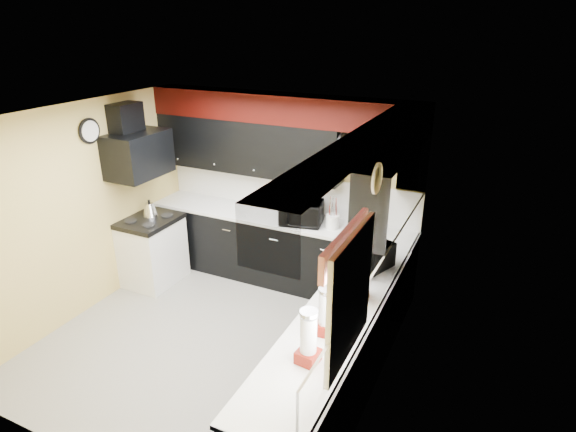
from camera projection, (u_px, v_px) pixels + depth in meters
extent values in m
plane|color=gray|center=(218.00, 339.00, 5.41)|extent=(3.60, 3.60, 0.00)
cube|color=#E0C666|center=(287.00, 187.00, 6.43)|extent=(3.60, 0.06, 2.50)
cube|color=#E0C666|center=(383.00, 276.00, 4.22)|extent=(0.06, 3.60, 2.50)
cube|color=#E0C666|center=(83.00, 211.00, 5.65)|extent=(0.06, 3.60, 2.50)
cube|color=white|center=(203.00, 117.00, 4.46)|extent=(3.60, 3.60, 0.06)
cube|color=black|center=(278.00, 250.00, 6.49)|extent=(3.60, 0.60, 0.90)
cube|color=black|center=(336.00, 361.00, 4.39)|extent=(0.60, 3.00, 0.90)
cube|color=white|center=(277.00, 218.00, 6.31)|extent=(3.62, 0.64, 0.04)
cube|color=white|center=(338.00, 317.00, 4.21)|extent=(0.64, 3.02, 0.04)
cube|color=white|center=(287.00, 192.00, 6.45)|extent=(3.60, 0.02, 0.50)
cube|color=white|center=(382.00, 282.00, 4.24)|extent=(0.02, 3.60, 0.50)
cube|color=black|center=(247.00, 146.00, 6.28)|extent=(2.60, 0.35, 0.70)
cube|color=black|center=(394.00, 185.00, 4.83)|extent=(0.35, 1.80, 0.70)
cube|color=black|center=(281.00, 108.00, 5.87)|extent=(3.60, 0.36, 0.35)
cube|color=black|center=(365.00, 161.00, 3.73)|extent=(0.36, 3.24, 0.35)
cube|color=white|center=(153.00, 252.00, 6.47)|extent=(0.60, 0.75, 0.86)
cube|color=black|center=(149.00, 221.00, 6.29)|extent=(0.62, 0.77, 0.06)
cube|color=black|center=(138.00, 154.00, 5.97)|extent=(0.50, 0.78, 0.55)
cube|color=black|center=(126.00, 120.00, 5.86)|extent=(0.24, 0.40, 0.40)
cube|color=red|center=(345.00, 243.00, 3.23)|extent=(0.04, 0.88, 0.20)
cube|color=white|center=(334.00, 165.00, 5.48)|extent=(0.03, 0.26, 0.35)
imported|color=black|center=(301.00, 213.00, 6.03)|extent=(0.59, 0.52, 0.30)
imported|color=black|center=(369.00, 257.00, 4.95)|extent=(0.48, 0.57, 0.27)
cylinder|color=white|center=(332.00, 222.00, 5.92)|extent=(0.17, 0.17, 0.18)
cube|color=black|center=(358.00, 222.00, 5.81)|extent=(0.14, 0.18, 0.25)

